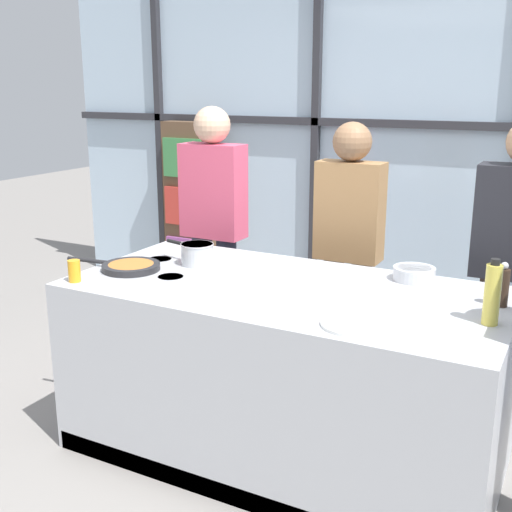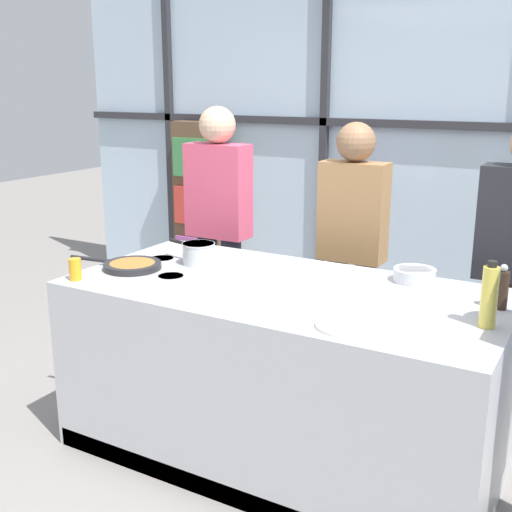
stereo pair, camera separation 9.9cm
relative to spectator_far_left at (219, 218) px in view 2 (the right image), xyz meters
The scene contains 13 objects.
ground_plane 1.62m from the spectator_far_left, 43.08° to the right, with size 18.00×18.00×0.00m, color gray.
back_window_wall 1.69m from the spectator_far_left, 54.90° to the left, with size 6.40×0.10×2.80m.
bookshelf 1.52m from the spectator_far_left, 129.98° to the left, with size 0.46×0.19×1.52m.
demo_island 1.39m from the spectator_far_left, 43.17° to the right, with size 2.09×1.03×0.89m.
spectator_far_left is the anchor object (origin of this frame).
spectator_center_left 0.94m from the spectator_far_left, ahead, with size 0.39×0.23×1.62m.
frying_pan 1.01m from the spectator_far_left, 84.23° to the right, with size 0.54×0.30×0.04m.
saucepan 0.84m from the spectator_far_left, 64.67° to the right, with size 0.32×0.18×0.12m.
white_plate 1.87m from the spectator_far_left, 40.90° to the right, with size 0.27×0.27×0.01m, color white.
mixing_bowl 1.54m from the spectator_far_left, 18.62° to the right, with size 0.21×0.21×0.07m.
oil_bottle 2.11m from the spectator_far_left, 26.69° to the right, with size 0.07×0.07×0.27m.
pepper_grinder 2.02m from the spectator_far_left, 20.19° to the right, with size 0.05×0.05×0.20m.
juice_glass_near 1.30m from the spectator_far_left, 90.21° to the right, with size 0.06×0.06×0.11m, color orange.
Camera 2 is at (1.34, -2.61, 1.83)m, focal length 45.00 mm.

